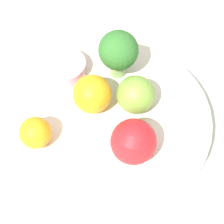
# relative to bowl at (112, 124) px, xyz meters

# --- Properties ---
(ground_plane) EXTENTS (6.00, 6.00, 0.00)m
(ground_plane) POSITION_rel_bowl_xyz_m (0.00, 0.00, -0.04)
(ground_plane) COLOR gray
(table_surface) EXTENTS (1.20, 1.20, 0.02)m
(table_surface) POSITION_rel_bowl_xyz_m (0.00, 0.00, -0.03)
(table_surface) COLOR #B2C6B2
(table_surface) RESTS_ON ground_plane
(bowl) EXTENTS (0.25, 0.25, 0.04)m
(bowl) POSITION_rel_bowl_xyz_m (0.00, 0.00, 0.00)
(bowl) COLOR silver
(bowl) RESTS_ON table_surface
(broccoli) EXTENTS (0.05, 0.05, 0.07)m
(broccoli) POSITION_rel_bowl_xyz_m (0.00, 0.07, 0.06)
(broccoli) COLOR #8CB76B
(broccoli) RESTS_ON bowl
(apple_red) EXTENTS (0.05, 0.05, 0.05)m
(apple_red) POSITION_rel_bowl_xyz_m (0.03, 0.02, 0.04)
(apple_red) COLOR olive
(apple_red) RESTS_ON bowl
(apple_green) EXTENTS (0.05, 0.05, 0.05)m
(apple_green) POSITION_rel_bowl_xyz_m (0.03, -0.05, 0.05)
(apple_green) COLOR red
(apple_green) RESTS_ON bowl
(orange_front) EXTENTS (0.05, 0.05, 0.05)m
(orange_front) POSITION_rel_bowl_xyz_m (-0.03, 0.01, 0.04)
(orange_front) COLOR orange
(orange_front) RESTS_ON bowl
(orange_back) EXTENTS (0.04, 0.04, 0.04)m
(orange_back) POSITION_rel_bowl_xyz_m (-0.08, -0.04, 0.04)
(orange_back) COLOR orange
(orange_back) RESTS_ON bowl
(small_cup) EXTENTS (0.05, 0.05, 0.02)m
(small_cup) POSITION_rel_bowl_xyz_m (-0.07, 0.06, 0.03)
(small_cup) COLOR #EA9EC6
(small_cup) RESTS_ON bowl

